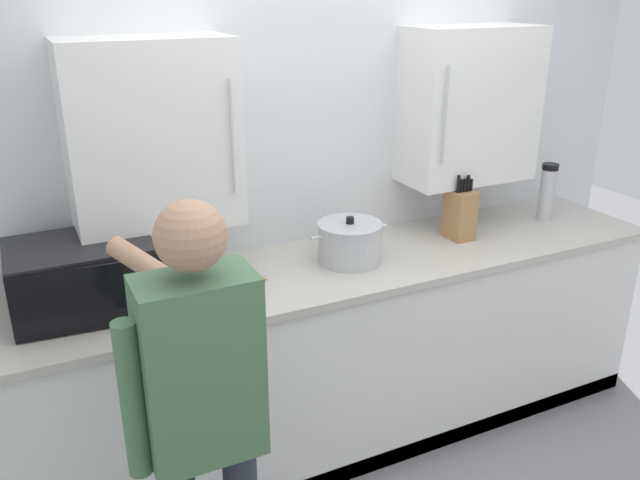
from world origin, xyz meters
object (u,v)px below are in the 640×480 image
at_px(microwave_oven, 77,277).
at_px(person_figure, 201,407).
at_px(thermos_flask, 547,192).
at_px(knife_block, 460,214).
at_px(wooden_spoon, 244,280).
at_px(stock_pot, 350,242).

height_order(microwave_oven, person_figure, person_figure).
relative_size(microwave_oven, thermos_flask, 1.73).
distance_m(microwave_oven, thermos_flask, 2.39).
xyz_separation_m(knife_block, person_figure, (-1.57, -0.83, -0.11)).
xyz_separation_m(knife_block, thermos_flask, (0.58, 0.01, 0.03)).
bearing_deg(microwave_oven, person_figure, -74.46).
bearing_deg(thermos_flask, wooden_spoon, -178.50).
relative_size(thermos_flask, person_figure, 0.19).
distance_m(stock_pot, person_figure, 1.24).
xyz_separation_m(stock_pot, knife_block, (0.63, 0.03, 0.03)).
bearing_deg(person_figure, wooden_spoon, 62.21).
bearing_deg(wooden_spoon, stock_pot, 0.79).
xyz_separation_m(microwave_oven, knife_block, (1.81, -0.02, -0.01)).
bearing_deg(knife_block, stock_pot, -177.70).
relative_size(wooden_spoon, person_figure, 0.14).
bearing_deg(stock_pot, wooden_spoon, -179.21).
bearing_deg(stock_pot, person_figure, -139.30).
bearing_deg(wooden_spoon, thermos_flask, 1.50).
xyz_separation_m(thermos_flask, person_figure, (-2.15, -0.85, -0.14)).
xyz_separation_m(microwave_oven, thermos_flask, (2.39, -0.01, 0.02)).
relative_size(stock_pot, thermos_flask, 1.25).
height_order(stock_pot, person_figure, person_figure).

